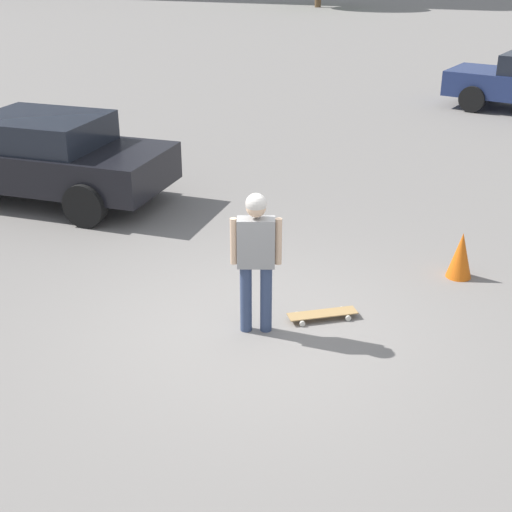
{
  "coord_description": "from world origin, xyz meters",
  "views": [
    {
      "loc": [
        -7.03,
        1.59,
        4.17
      ],
      "look_at": [
        0.0,
        0.0,
        0.94
      ],
      "focal_mm": 50.0,
      "sensor_mm": 36.0,
      "label": 1
    }
  ],
  "objects_px": {
    "skateboard": "(322,314)",
    "car_parked_near": "(40,156)",
    "traffic_cone": "(461,255)",
    "person": "(256,250)"
  },
  "relations": [
    {
      "from": "skateboard",
      "to": "car_parked_near",
      "type": "distance_m",
      "value": 6.24
    },
    {
      "from": "car_parked_near",
      "to": "traffic_cone",
      "type": "distance_m",
      "value": 7.14
    },
    {
      "from": "traffic_cone",
      "to": "person",
      "type": "bearing_deg",
      "value": 104.84
    },
    {
      "from": "person",
      "to": "car_parked_near",
      "type": "height_order",
      "value": "person"
    },
    {
      "from": "person",
      "to": "traffic_cone",
      "type": "bearing_deg",
      "value": 28.48
    },
    {
      "from": "person",
      "to": "car_parked_near",
      "type": "bearing_deg",
      "value": 129.75
    },
    {
      "from": "traffic_cone",
      "to": "car_parked_near",
      "type": "bearing_deg",
      "value": 51.14
    },
    {
      "from": "person",
      "to": "skateboard",
      "type": "height_order",
      "value": "person"
    },
    {
      "from": "traffic_cone",
      "to": "skateboard",
      "type": "bearing_deg",
      "value": 108.3
    },
    {
      "from": "person",
      "to": "skateboard",
      "type": "bearing_deg",
      "value": 19.14
    }
  ]
}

